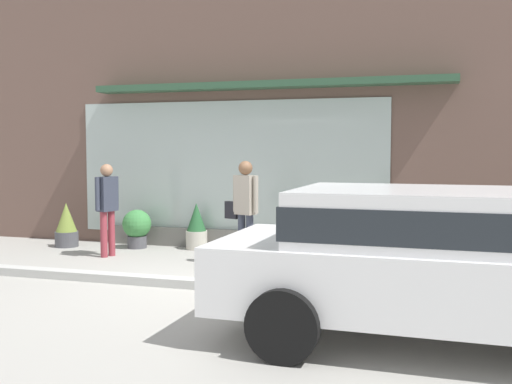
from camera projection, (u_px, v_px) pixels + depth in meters
The scene contains 12 objects.
ground_plane at pixel (209, 285), 8.27m from camera, with size 60.00×60.00×0.00m, color #9E9B93.
curb_strip at pixel (203, 284), 8.07m from camera, with size 14.00×0.24×0.12m, color #B2B2AD.
storefront at pixel (270, 114), 11.13m from camera, with size 14.00×0.81×5.14m.
fire_hydrant at pixel (293, 244), 9.01m from camera, with size 0.40×0.37×0.92m.
pedestrian_with_handbag at pixel (245, 205), 9.59m from camera, with size 0.63×0.36×1.68m.
pedestrian_passerby at pixel (107, 202), 10.41m from camera, with size 0.29×0.50×1.61m.
parked_car_white at pixel (440, 256), 5.71m from camera, with size 4.48×2.14×1.49m.
potted_plant_window_right at pixel (459, 246), 9.65m from camera, with size 0.41×0.41×0.62m.
potted_plant_corner_tall at pixel (66, 226), 11.51m from camera, with size 0.44×0.44×0.84m.
potted_plant_low_front at pixel (334, 237), 10.30m from camera, with size 0.51×0.51×0.69m.
potted_plant_window_left at pixel (137, 227), 11.35m from camera, with size 0.54×0.54×0.73m.
potted_plant_doorstep at pixel (196, 227), 11.22m from camera, with size 0.40×0.40×0.87m.
Camera 1 is at (2.99, -7.61, 1.88)m, focal length 42.17 mm.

